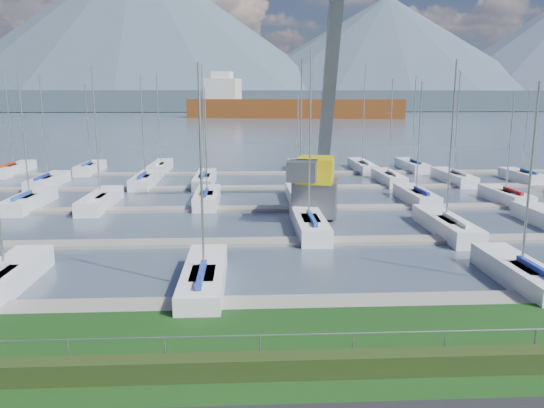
{
  "coord_description": "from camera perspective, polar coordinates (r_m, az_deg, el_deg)",
  "views": [
    {
      "loc": [
        -1.42,
        -15.6,
        8.62
      ],
      "look_at": [
        0.0,
        12.0,
        3.0
      ],
      "focal_mm": 35.0,
      "sensor_mm": 36.0,
      "label": 1
    }
  ],
  "objects": [
    {
      "name": "water",
      "position": [
        275.75,
        -2.68,
        9.62
      ],
      "size": [
        800.0,
        540.0,
        0.2
      ],
      "primitive_type": "cube",
      "color": "#435062"
    },
    {
      "name": "hedge",
      "position": [
        17.36,
        2.19,
        -16.97
      ],
      "size": [
        80.0,
        0.7,
        0.7
      ],
      "primitive_type": "cube",
      "color": "#243513",
      "rests_on": "grass"
    },
    {
      "name": "fence",
      "position": [
        17.33,
        2.1,
        -13.87
      ],
      "size": [
        80.0,
        0.04,
        0.04
      ],
      "primitive_type": "cylinder",
      "rotation": [
        0.0,
        1.57,
        0.0
      ],
      "color": "gray",
      "rests_on": "grass"
    },
    {
      "name": "foothill",
      "position": [
        345.61,
        -2.76,
        11.06
      ],
      "size": [
        900.0,
        80.0,
        12.0
      ],
      "primitive_type": "cube",
      "color": "#3B4B57",
      "rests_on": "water"
    },
    {
      "name": "mountains",
      "position": [
        422.03,
        -1.81,
        16.67
      ],
      "size": [
        1190.0,
        360.0,
        115.0
      ],
      "color": "#495B6B",
      "rests_on": "water"
    },
    {
      "name": "docks",
      "position": [
        42.55,
        -0.97,
        -0.49
      ],
      "size": [
        90.0,
        41.6,
        0.25
      ],
      "color": "slate",
      "rests_on": "water"
    },
    {
      "name": "crane",
      "position": [
        40.47,
        5.16,
        6.78
      ],
      "size": [
        4.92,
        13.41,
        22.35
      ],
      "rotation": [
        0.0,
        0.0,
        -0.21
      ],
      "color": "#55575D",
      "rests_on": "water"
    },
    {
      "name": "cargo_ship_mid",
      "position": [
        227.84,
        1.4,
        10.25
      ],
      "size": [
        91.26,
        34.68,
        21.5
      ],
      "rotation": [
        0.0,
        0.0,
        -0.19
      ],
      "color": "brown",
      "rests_on": "water"
    },
    {
      "name": "sailboat_fleet",
      "position": [
        46.57,
        -0.28,
        7.46
      ],
      "size": [
        75.69,
        48.85,
        13.36
      ],
      "color": "silver",
      "rests_on": "water"
    }
  ]
}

